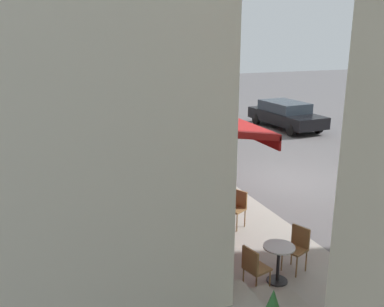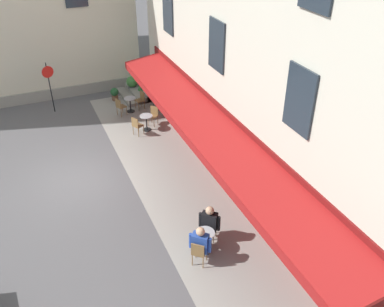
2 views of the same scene
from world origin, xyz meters
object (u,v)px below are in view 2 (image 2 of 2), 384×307
object	(u,v)px
cafe_chair_wicker_near_door	(210,224)
seated_companion_in_black	(209,224)
cafe_table_near_entrance	(130,103)
potted_plant_mid_terrace	(115,94)
no_parking_sign	(49,79)
cafe_table_streetside	(146,121)
potted_plant_under_sign	(142,87)
cafe_chair_wicker_under_awning	(153,114)
cafe_chair_wicker_facing_street	(120,106)
cafe_table_mid_terrace	(205,239)
cafe_chair_wicker_kerbside	(199,252)
seated_patron_in_blue	(201,242)
cafe_chair_wicker_by_window	(141,99)
potted_plant_by_steps	(132,84)
cafe_chair_wicker_back_row	(137,125)

from	to	relation	value
cafe_chair_wicker_near_door	seated_companion_in_black	world-z (taller)	seated_companion_in_black
cafe_table_near_entrance	potted_plant_mid_terrace	bearing A→B (deg)	13.08
no_parking_sign	cafe_table_streetside	bearing A→B (deg)	-134.53
potted_plant_under_sign	cafe_chair_wicker_under_awning	bearing A→B (deg)	172.12
seated_companion_in_black	cafe_chair_wicker_facing_street	bearing A→B (deg)	1.63
cafe_table_mid_terrace	seated_companion_in_black	bearing A→B (deg)	-40.80
potted_plant_under_sign	cafe_chair_wicker_near_door	bearing A→B (deg)	173.63
cafe_chair_wicker_facing_street	potted_plant_mid_terrace	size ratio (longest dim) A/B	1.33
cafe_chair_wicker_kerbside	cafe_chair_wicker_near_door	distance (m)	1.26
cafe_chair_wicker_kerbside	potted_plant_under_sign	distance (m)	12.51
cafe_table_near_entrance	no_parking_sign	world-z (taller)	no_parking_sign
cafe_chair_wicker_under_awning	seated_companion_in_black	world-z (taller)	seated_companion_in_black
no_parking_sign	cafe_chair_wicker_facing_street	bearing A→B (deg)	-120.23
cafe_chair_wicker_near_door	seated_patron_in_blue	size ratio (longest dim) A/B	0.67
seated_companion_in_black	potted_plant_under_sign	size ratio (longest dim) A/B	1.29
cafe_chair_wicker_near_door	potted_plant_mid_terrace	bearing A→B (deg)	1.10
potted_plant_under_sign	cafe_chair_wicker_facing_street	bearing A→B (deg)	136.79
cafe_chair_wicker_facing_street	cafe_chair_wicker_by_window	bearing A→B (deg)	-72.13
cafe_table_mid_terrace	potted_plant_by_steps	bearing A→B (deg)	-6.04
cafe_chair_wicker_kerbside	no_parking_sign	size ratio (longest dim) A/B	0.35
cafe_chair_wicker_near_door	seated_patron_in_blue	xyz separation A→B (m)	(-0.79, 0.69, 0.17)
seated_patron_in_blue	potted_plant_mid_terrace	size ratio (longest dim) A/B	1.97
cafe_chair_wicker_by_window	cafe_chair_wicker_kerbside	xyz separation A→B (m)	(-10.92, 1.62, 0.00)
cafe_chair_wicker_by_window	cafe_chair_wicker_near_door	world-z (taller)	same
cafe_table_mid_terrace	no_parking_sign	size ratio (longest dim) A/B	0.29
cafe_chair_wicker_kerbside	cafe_table_streetside	bearing A→B (deg)	-7.70
cafe_chair_wicker_by_window	cafe_table_mid_terrace	size ratio (longest dim) A/B	1.21
cafe_chair_wicker_kerbside	no_parking_sign	world-z (taller)	no_parking_sign
cafe_chair_wicker_facing_street	cafe_chair_wicker_near_door	size ratio (longest dim) A/B	1.00
cafe_chair_wicker_back_row	seated_companion_in_black	world-z (taller)	seated_companion_in_black
cafe_table_mid_terrace	cafe_chair_wicker_by_window	bearing A→B (deg)	-6.52
cafe_chair_wicker_by_window	cafe_table_mid_terrace	world-z (taller)	cafe_chair_wicker_by_window
cafe_chair_wicker_by_window	cafe_chair_wicker_near_door	distance (m)	10.00
cafe_chair_wicker_by_window	cafe_chair_wicker_under_awning	size ratio (longest dim) A/B	1.00
cafe_chair_wicker_by_window	potted_plant_under_sign	world-z (taller)	potted_plant_under_sign
cafe_chair_wicker_by_window	cafe_table_mid_terrace	distance (m)	10.52
cafe_chair_wicker_near_door	cafe_table_streetside	world-z (taller)	cafe_chair_wicker_near_door
potted_plant_under_sign	cafe_chair_wicker_back_row	bearing A→B (deg)	159.52
cafe_table_near_entrance	cafe_chair_wicker_kerbside	xyz separation A→B (m)	(-10.77, 1.00, 0.06)
seated_patron_in_blue	cafe_chair_wicker_by_window	bearing A→B (deg)	-7.80
seated_patron_in_blue	seated_companion_in_black	distance (m)	0.83
cafe_chair_wicker_near_door	potted_plant_by_steps	distance (m)	12.06
cafe_chair_wicker_under_awning	potted_plant_under_sign	world-z (taller)	potted_plant_under_sign
cafe_chair_wicker_facing_street	seated_companion_in_black	world-z (taller)	seated_companion_in_black
cafe_table_near_entrance	cafe_chair_wicker_by_window	xyz separation A→B (m)	(0.15, -0.61, 0.06)
cafe_chair_wicker_facing_street	cafe_chair_wicker_by_window	world-z (taller)	same
potted_plant_under_sign	seated_patron_in_blue	bearing A→B (deg)	170.84
seated_patron_in_blue	no_parking_sign	distance (m)	12.45
seated_patron_in_blue	potted_plant_by_steps	xyz separation A→B (m)	(12.81, -1.60, -0.17)
no_parking_sign	potted_plant_under_sign	world-z (taller)	no_parking_sign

